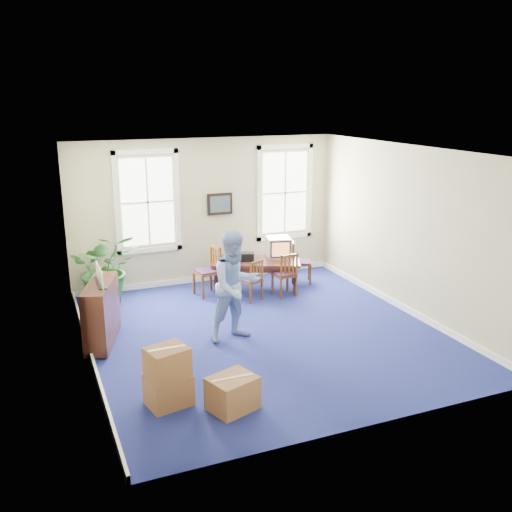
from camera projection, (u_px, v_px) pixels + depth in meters
name	position (u px, v px, depth m)	size (l,w,h in m)	color
floor	(264.00, 332.00, 10.15)	(6.50, 6.50, 0.00)	navy
ceiling	(264.00, 151.00, 9.28)	(6.50, 6.50, 0.00)	white
wall_back	(206.00, 211.00, 12.61)	(6.50, 6.50, 0.00)	tan
wall_front	(370.00, 310.00, 6.82)	(6.50, 6.50, 0.00)	tan
wall_left	(82.00, 265.00, 8.62)	(6.50, 6.50, 0.00)	tan
wall_right	(409.00, 230.00, 10.81)	(6.50, 6.50, 0.00)	tan
baseboard_back	(208.00, 278.00, 13.00)	(6.00, 0.04, 0.12)	white
baseboard_left	(92.00, 357.00, 9.05)	(0.04, 6.50, 0.12)	white
baseboard_right	(402.00, 307.00, 11.22)	(0.04, 6.50, 0.12)	white
window_left	(148.00, 202.00, 12.03)	(1.40, 0.12, 2.20)	white
window_right	(285.00, 193.00, 13.20)	(1.40, 0.12, 2.20)	white
wall_picture	(220.00, 204.00, 12.63)	(0.58, 0.06, 0.48)	black
conference_table	(256.00, 274.00, 12.39)	(1.88, 0.86, 0.64)	#472017
crt_tv	(278.00, 247.00, 12.48)	(0.49, 0.54, 0.45)	#B7B7BC
game_console	(290.00, 255.00, 12.59)	(0.17, 0.21, 0.05)	white
equipment_bag	(246.00, 257.00, 12.24)	(0.36, 0.23, 0.18)	black
chair_near_left	(250.00, 280.00, 11.64)	(0.39, 0.39, 0.87)	brown
chair_near_right	(284.00, 274.00, 11.92)	(0.42, 0.42, 0.94)	brown
chair_end_left	(207.00, 271.00, 11.93)	(0.47, 0.47, 1.05)	brown
chair_end_right	(302.00, 262.00, 12.75)	(0.42, 0.42, 0.95)	brown
man	(236.00, 286.00, 9.65)	(0.94, 0.72, 1.91)	#819DD9
credenza	(101.00, 314.00, 9.59)	(0.38, 1.33, 1.05)	#472017
brochure_rack	(100.00, 276.00, 9.41)	(0.12, 0.70, 0.31)	#99999E
potted_plant	(106.00, 268.00, 11.42)	(1.32, 1.15, 1.47)	#184618
cardboard_boxes	(182.00, 369.00, 7.86)	(1.53, 1.53, 0.88)	#936039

